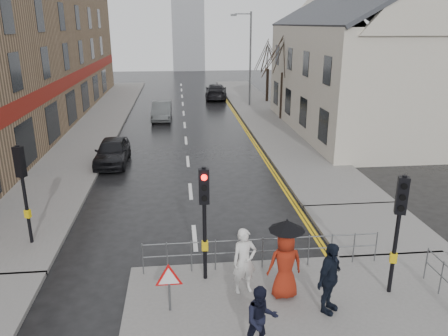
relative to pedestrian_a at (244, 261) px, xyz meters
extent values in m
plane|color=black|center=(-1.22, 0.55, -1.07)|extent=(120.00, 120.00, 0.00)
cube|color=#605E5B|center=(-7.72, 23.55, -1.00)|extent=(4.00, 44.00, 0.14)
cube|color=#605E5B|center=(5.28, 25.55, -1.00)|extent=(4.00, 40.00, 0.14)
cube|color=#605E5B|center=(5.28, 3.55, -1.00)|extent=(4.00, 4.20, 0.14)
cube|color=#927354|center=(-13.22, 22.55, 3.93)|extent=(8.00, 42.00, 10.00)
cube|color=beige|center=(10.78, 18.55, 2.43)|extent=(9.00, 16.00, 7.00)
cube|color=gray|center=(0.28, 62.55, 7.93)|extent=(5.00, 5.00, 18.00)
cylinder|color=black|center=(-1.02, 0.75, 0.77)|extent=(0.11, 0.11, 3.40)
cube|color=black|center=(-1.02, 0.75, 1.92)|extent=(0.28, 0.22, 1.00)
cylinder|color=#FF0C07|center=(-1.02, 0.61, 2.22)|extent=(0.16, 0.04, 0.16)
cylinder|color=black|center=(-1.02, 0.61, 1.92)|extent=(0.16, 0.04, 0.16)
cylinder|color=black|center=(-1.02, 0.61, 1.62)|extent=(0.16, 0.04, 0.16)
cube|color=gold|center=(-1.02, 0.75, 0.12)|extent=(0.18, 0.14, 0.28)
cylinder|color=black|center=(3.98, -0.45, 0.77)|extent=(0.11, 0.11, 3.40)
cube|color=black|center=(3.98, -0.45, 1.92)|extent=(0.34, 0.30, 1.00)
cylinder|color=black|center=(3.93, -0.58, 2.22)|extent=(0.16, 0.09, 0.16)
cylinder|color=black|center=(3.93, -0.58, 1.92)|extent=(0.16, 0.09, 0.16)
cylinder|color=black|center=(3.93, -0.58, 1.62)|extent=(0.16, 0.09, 0.16)
cube|color=gold|center=(3.98, -0.45, 0.12)|extent=(0.22, 0.19, 0.28)
cylinder|color=black|center=(-6.72, 3.55, 0.77)|extent=(0.11, 0.11, 3.40)
cube|color=black|center=(-6.72, 3.55, 1.92)|extent=(0.34, 0.30, 1.00)
cylinder|color=black|center=(-6.67, 3.68, 2.22)|extent=(0.16, 0.09, 0.16)
cylinder|color=black|center=(-6.67, 3.68, 1.92)|extent=(0.16, 0.09, 0.16)
cylinder|color=black|center=(-6.67, 3.68, 1.62)|extent=(0.16, 0.09, 0.16)
cube|color=gold|center=(-6.72, 3.55, 0.12)|extent=(0.22, 0.19, 0.28)
cylinder|color=#595B5E|center=(-2.82, 1.15, -0.43)|extent=(0.04, 0.04, 1.00)
cylinder|color=#595B5E|center=(4.28, 1.15, -0.43)|extent=(0.04, 0.04, 1.00)
cylinder|color=#595B5E|center=(0.73, 1.15, 0.02)|extent=(7.10, 0.04, 0.04)
cylinder|color=#595B5E|center=(0.73, 1.15, -0.38)|extent=(7.10, 0.04, 0.04)
cylinder|color=#595B5E|center=(5.28, 0.05, -0.43)|extent=(0.04, 0.04, 1.00)
cylinder|color=#595B5E|center=(-2.02, -0.65, -0.50)|extent=(0.06, 0.06, 0.85)
cylinder|color=red|center=(-2.02, -0.65, 0.02)|extent=(0.80, 0.03, 0.80)
cylinder|color=white|center=(-2.02, -0.67, 0.02)|extent=(0.60, 0.03, 0.60)
cylinder|color=#595B5E|center=(4.78, 28.55, 3.07)|extent=(0.16, 0.16, 8.00)
cylinder|color=#595B5E|center=(4.08, 28.55, 6.87)|extent=(1.40, 0.10, 0.10)
cube|color=#595B5E|center=(3.28, 28.55, 6.77)|extent=(0.50, 0.25, 0.18)
cylinder|color=#2D2319|center=(6.28, 22.55, 0.82)|extent=(0.26, 0.26, 3.50)
cylinder|color=#2D2319|center=(6.78, 30.55, 0.57)|extent=(0.26, 0.26, 3.00)
imported|color=silver|center=(0.00, 0.00, 0.00)|extent=(0.76, 0.58, 1.86)
imported|color=black|center=(0.03, -2.30, -0.13)|extent=(0.84, 0.69, 1.61)
imported|color=maroon|center=(1.04, -0.33, 0.02)|extent=(0.96, 0.66, 1.91)
cylinder|color=black|center=(1.04, -0.33, 0.12)|extent=(0.02, 0.02, 2.11)
cone|color=black|center=(1.04, -0.33, 1.18)|extent=(0.96, 0.96, 0.28)
imported|color=black|center=(1.99, -1.09, 0.03)|extent=(1.13, 1.13, 1.92)
imported|color=black|center=(-5.22, 12.55, -0.38)|extent=(1.69, 4.09, 1.39)
imported|color=#444749|center=(-2.93, 23.66, -0.39)|extent=(1.53, 4.18, 1.37)
imported|color=black|center=(2.14, 33.08, -0.33)|extent=(2.54, 5.26, 1.48)
camera|label=1|loc=(-1.64, -10.27, 6.11)|focal=35.00mm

